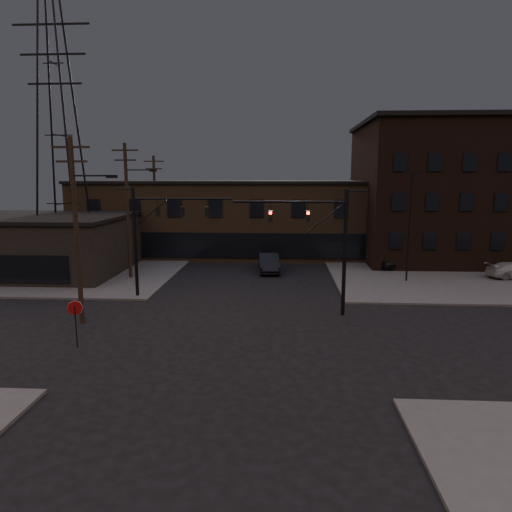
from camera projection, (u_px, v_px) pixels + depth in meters
The scene contains 17 objects.
ground at pixel (235, 337), 25.19m from camera, with size 140.00×140.00×0.00m, color black.
sidewalk_ne at pixel (476, 265), 45.57m from camera, with size 30.00×30.00×0.15m, color #474744.
sidewalk_nw at pixel (49, 260), 48.07m from camera, with size 30.00×30.00×0.15m, color #474744.
building_row at pixel (260, 219), 52.05m from camera, with size 40.00×12.00×8.00m, color #483826.
building_right at pixel (466, 193), 48.31m from camera, with size 22.00×16.00×14.00m, color black.
building_left at pixel (35, 246), 41.64m from camera, with size 16.00×12.00×5.00m, color black.
traffic_signal_near at pixel (327, 238), 28.47m from camera, with size 7.12×0.24×8.00m.
traffic_signal_far at pixel (152, 230), 32.58m from camera, with size 7.12×0.24×8.00m.
stop_sign at pixel (75, 313), 23.38m from camera, with size 0.72×0.33×2.48m.
utility_pole_near at pixel (77, 226), 26.69m from camera, with size 3.70×0.28×11.00m.
utility_pole_mid at pixel (128, 208), 38.50m from camera, with size 3.70×0.28×11.50m.
utility_pole_far at pixel (155, 204), 50.43m from camera, with size 2.20×0.28×11.00m.
transmission_tower at pixel (59, 135), 41.78m from camera, with size 7.00×7.00×25.00m, color black, non-canonical shape.
lot_light_a at pixel (410, 217), 37.28m from camera, with size 1.50×0.28×9.14m.
lot_light_b at pixel (461, 212), 41.85m from camera, with size 1.50×0.28×9.14m.
parked_car_lot_a at pixel (398, 262), 42.92m from camera, with size 1.58×3.94×1.34m, color black.
car_crossing at pixel (269, 263), 42.39m from camera, with size 1.81×5.20×1.71m, color black.
Camera 1 is at (2.57, -23.94, 8.73)m, focal length 32.00 mm.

